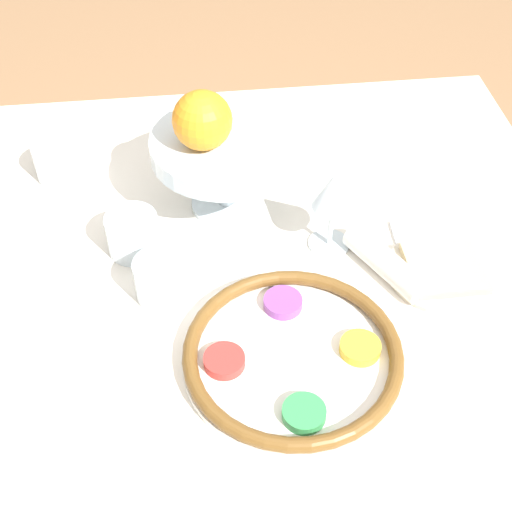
{
  "coord_description": "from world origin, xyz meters",
  "views": [
    {
      "loc": [
        -0.65,
        0.06,
        1.47
      ],
      "look_at": [
        0.07,
        -0.02,
        0.75
      ],
      "focal_mm": 50.0,
      "sensor_mm": 36.0,
      "label": 1
    }
  ],
  "objects_px": {
    "orange_fruit": "(202,120)",
    "cup_mid": "(133,234)",
    "cup_near": "(162,279)",
    "napkin_roll": "(386,263)",
    "wine_glass": "(334,194)",
    "cup_far": "(58,161)",
    "bread_plate": "(444,271)",
    "seder_plate": "(293,355)",
    "fruit_stand": "(225,151)"
  },
  "relations": [
    {
      "from": "orange_fruit",
      "to": "cup_mid",
      "type": "height_order",
      "value": "orange_fruit"
    },
    {
      "from": "cup_near",
      "to": "napkin_roll",
      "type": "bearing_deg",
      "value": -88.98
    },
    {
      "from": "wine_glass",
      "to": "cup_far",
      "type": "xyz_separation_m",
      "value": [
        0.22,
        0.42,
        -0.07
      ]
    },
    {
      "from": "napkin_roll",
      "to": "orange_fruit",
      "type": "bearing_deg",
      "value": 56.71
    },
    {
      "from": "bread_plate",
      "to": "cup_near",
      "type": "height_order",
      "value": "cup_near"
    },
    {
      "from": "napkin_roll",
      "to": "cup_far",
      "type": "height_order",
      "value": "cup_far"
    },
    {
      "from": "orange_fruit",
      "to": "napkin_roll",
      "type": "height_order",
      "value": "orange_fruit"
    },
    {
      "from": "seder_plate",
      "to": "bread_plate",
      "type": "relative_size",
      "value": 1.74
    },
    {
      "from": "orange_fruit",
      "to": "seder_plate",
      "type": "bearing_deg",
      "value": -163.87
    },
    {
      "from": "cup_mid",
      "to": "fruit_stand",
      "type": "bearing_deg",
      "value": -59.88
    },
    {
      "from": "seder_plate",
      "to": "fruit_stand",
      "type": "xyz_separation_m",
      "value": [
        0.32,
        0.06,
        0.09
      ]
    },
    {
      "from": "cup_mid",
      "to": "seder_plate",
      "type": "bearing_deg",
      "value": -139.14
    },
    {
      "from": "wine_glass",
      "to": "napkin_roll",
      "type": "height_order",
      "value": "wine_glass"
    },
    {
      "from": "fruit_stand",
      "to": "cup_far",
      "type": "relative_size",
      "value": 2.87
    },
    {
      "from": "cup_near",
      "to": "cup_mid",
      "type": "height_order",
      "value": "same"
    },
    {
      "from": "fruit_stand",
      "to": "bread_plate",
      "type": "bearing_deg",
      "value": -122.42
    },
    {
      "from": "bread_plate",
      "to": "cup_mid",
      "type": "height_order",
      "value": "cup_mid"
    },
    {
      "from": "cup_mid",
      "to": "cup_far",
      "type": "relative_size",
      "value": 1.0
    },
    {
      "from": "fruit_stand",
      "to": "cup_mid",
      "type": "bearing_deg",
      "value": 120.12
    },
    {
      "from": "bread_plate",
      "to": "fruit_stand",
      "type": "bearing_deg",
      "value": 57.58
    },
    {
      "from": "seder_plate",
      "to": "napkin_roll",
      "type": "xyz_separation_m",
      "value": [
        0.15,
        -0.16,
        0.0
      ]
    },
    {
      "from": "napkin_roll",
      "to": "cup_near",
      "type": "relative_size",
      "value": 1.9
    },
    {
      "from": "orange_fruit",
      "to": "napkin_roll",
      "type": "relative_size",
      "value": 0.59
    },
    {
      "from": "napkin_roll",
      "to": "cup_far",
      "type": "relative_size",
      "value": 1.9
    },
    {
      "from": "cup_mid",
      "to": "napkin_roll",
      "type": "bearing_deg",
      "value": -104.19
    },
    {
      "from": "seder_plate",
      "to": "cup_far",
      "type": "height_order",
      "value": "cup_far"
    },
    {
      "from": "seder_plate",
      "to": "napkin_roll",
      "type": "height_order",
      "value": "napkin_roll"
    },
    {
      "from": "fruit_stand",
      "to": "orange_fruit",
      "type": "distance_m",
      "value": 0.08
    },
    {
      "from": "fruit_stand",
      "to": "orange_fruit",
      "type": "bearing_deg",
      "value": 115.09
    },
    {
      "from": "cup_near",
      "to": "cup_far",
      "type": "distance_m",
      "value": 0.34
    },
    {
      "from": "napkin_roll",
      "to": "cup_mid",
      "type": "distance_m",
      "value": 0.38
    },
    {
      "from": "cup_mid",
      "to": "cup_far",
      "type": "distance_m",
      "value": 0.23
    },
    {
      "from": "orange_fruit",
      "to": "bread_plate",
      "type": "distance_m",
      "value": 0.41
    },
    {
      "from": "napkin_roll",
      "to": "cup_near",
      "type": "distance_m",
      "value": 0.32
    },
    {
      "from": "wine_glass",
      "to": "bread_plate",
      "type": "bearing_deg",
      "value": -117.64
    },
    {
      "from": "cup_far",
      "to": "cup_near",
      "type": "bearing_deg",
      "value": -150.32
    },
    {
      "from": "fruit_stand",
      "to": "cup_mid",
      "type": "relative_size",
      "value": 2.87
    },
    {
      "from": "cup_mid",
      "to": "bread_plate",
      "type": "bearing_deg",
      "value": -103.32
    },
    {
      "from": "seder_plate",
      "to": "wine_glass",
      "type": "height_order",
      "value": "wine_glass"
    },
    {
      "from": "seder_plate",
      "to": "orange_fruit",
      "type": "xyz_separation_m",
      "value": [
        0.31,
        0.09,
        0.16
      ]
    },
    {
      "from": "bread_plate",
      "to": "cup_far",
      "type": "height_order",
      "value": "cup_far"
    },
    {
      "from": "seder_plate",
      "to": "orange_fruit",
      "type": "distance_m",
      "value": 0.36
    },
    {
      "from": "seder_plate",
      "to": "cup_near",
      "type": "xyz_separation_m",
      "value": [
        0.14,
        0.16,
        0.02
      ]
    },
    {
      "from": "orange_fruit",
      "to": "bread_plate",
      "type": "xyz_separation_m",
      "value": [
        -0.18,
        -0.33,
        -0.17
      ]
    },
    {
      "from": "fruit_stand",
      "to": "cup_mid",
      "type": "distance_m",
      "value": 0.19
    },
    {
      "from": "wine_glass",
      "to": "fruit_stand",
      "type": "relative_size",
      "value": 0.62
    },
    {
      "from": "fruit_stand",
      "to": "napkin_roll",
      "type": "relative_size",
      "value": 1.51
    },
    {
      "from": "seder_plate",
      "to": "cup_near",
      "type": "distance_m",
      "value": 0.22
    },
    {
      "from": "napkin_roll",
      "to": "cup_mid",
      "type": "height_order",
      "value": "cup_mid"
    },
    {
      "from": "wine_glass",
      "to": "cup_near",
      "type": "xyz_separation_m",
      "value": [
        -0.07,
        0.25,
        -0.07
      ]
    }
  ]
}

